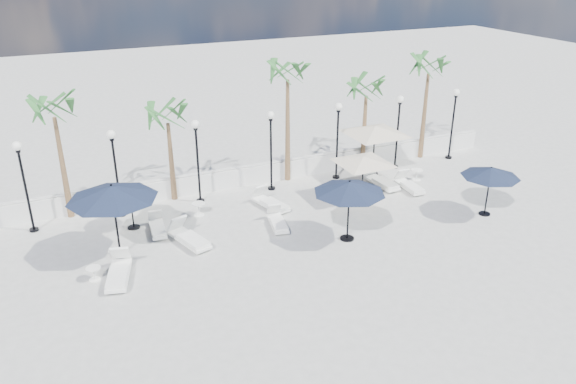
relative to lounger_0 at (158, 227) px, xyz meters
name	(u,v)px	position (x,y,z in m)	size (l,w,h in m)	color
ground	(337,251)	(5.90, -4.32, -0.22)	(100.00, 100.00, 0.00)	#9A9A95
balustrade	(264,173)	(5.90, 3.18, 0.25)	(26.00, 0.30, 1.01)	silver
lamppost_0	(23,174)	(-4.60, 2.18, 2.27)	(0.36, 0.36, 3.84)	black
lamppost_1	(115,161)	(-1.10, 2.18, 2.27)	(0.36, 0.36, 3.84)	black
lamppost_2	(197,150)	(2.40, 2.18, 2.27)	(0.36, 0.36, 3.84)	black
lamppost_3	(271,140)	(5.90, 2.18, 2.27)	(0.36, 0.36, 3.84)	black
lamppost_4	(338,130)	(9.40, 2.18, 2.27)	(0.36, 0.36, 3.84)	black
lamppost_5	(398,122)	(12.90, 2.18, 2.27)	(0.36, 0.36, 3.84)	black
lamppost_6	(454,114)	(16.40, 2.18, 2.27)	(0.36, 0.36, 3.84)	black
palm_0	(54,114)	(-3.10, 2.98, 4.31)	(2.60, 2.60, 5.50)	brown
palm_1	(168,120)	(1.40, 2.98, 3.53)	(2.60, 2.60, 4.70)	brown
palm_2	(288,77)	(7.10, 2.98, 4.89)	(2.60, 2.60, 6.10)	brown
palm_3	(366,93)	(11.40, 2.98, 3.73)	(2.60, 2.60, 4.90)	brown
palm_4	(429,71)	(15.10, 2.98, 4.51)	(2.60, 2.60, 5.70)	brown
lounger_0	(158,227)	(0.00, 0.00, 0.00)	(0.74, 1.82, 0.66)	white
lounger_1	(119,273)	(-1.98, -2.96, 0.05)	(1.22, 2.24, 0.80)	white
lounger_2	(270,202)	(5.07, 0.30, 0.03)	(1.18, 2.14, 0.76)	white
lounger_3	(189,237)	(0.93, -1.46, 0.05)	(1.31, 2.28, 0.82)	white
lounger_4	(277,221)	(4.64, -1.51, 0.01)	(0.92, 1.90, 0.68)	white
lounger_5	(382,181)	(10.92, 0.36, 0.04)	(0.80, 2.16, 0.80)	white
lounger_6	(409,185)	(11.88, -0.54, 0.02)	(0.76, 1.96, 0.72)	white
side_table_0	(94,273)	(-2.77, -2.66, 0.08)	(0.51, 0.51, 0.49)	white
side_table_1	(199,208)	(1.96, 0.85, 0.12)	(0.58, 0.58, 0.56)	white
side_table_2	(417,174)	(12.90, 0.29, 0.12)	(0.58, 0.58, 0.56)	white
parasol_navy_left	(112,193)	(-1.68, -1.25, 2.34)	(3.29, 3.29, 2.90)	black
parasol_navy_mid	(349,188)	(6.74, -3.64, 2.00)	(2.82, 2.82, 2.53)	black
parasol_navy_right	(491,173)	(13.30, -4.11, 1.72)	(2.47, 2.47, 2.22)	black
parasol_cream_sq_a	(364,157)	(9.25, -0.54, 1.84)	(4.54, 4.54, 2.23)	black
parasol_cream_sq_b	(375,127)	(11.34, 1.88, 2.30)	(5.44, 5.44, 2.73)	black
parasol_cream_small	(129,190)	(-0.83, 0.78, 1.47)	(1.61, 1.61, 1.98)	black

